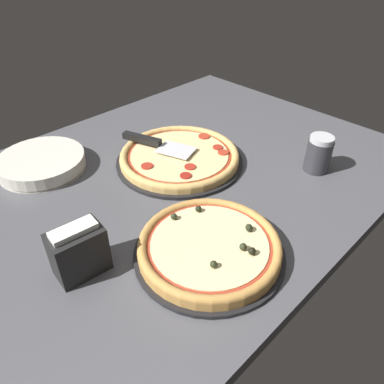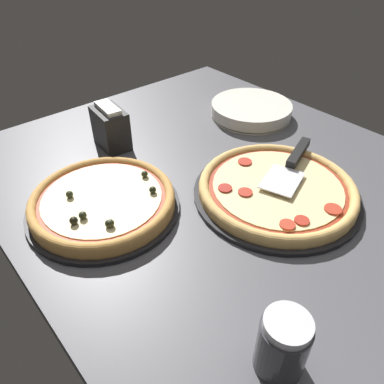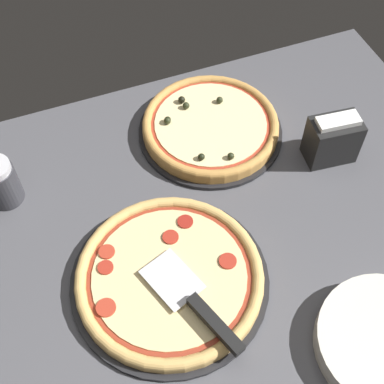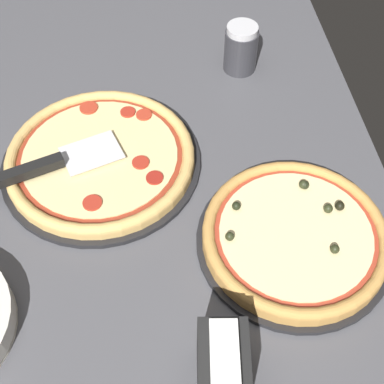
{
  "view_description": "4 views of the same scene",
  "coord_description": "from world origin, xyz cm",
  "px_view_note": "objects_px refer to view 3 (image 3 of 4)",
  "views": [
    {
      "loc": [
        59.87,
        67.04,
        60.81
      ],
      "look_at": [
        5.44,
        12.18,
        3.0
      ],
      "focal_mm": 35.0,
      "sensor_mm": 36.0,
      "label": 1
    },
    {
      "loc": [
        -43.89,
        54.66,
        54.0
      ],
      "look_at": [
        5.44,
        12.18,
        3.0
      ],
      "focal_mm": 35.0,
      "sensor_mm": 36.0,
      "label": 2
    },
    {
      "loc": [
        -17.76,
        -48.05,
        93.68
      ],
      "look_at": [
        5.44,
        12.18,
        3.0
      ],
      "focal_mm": 50.0,
      "sensor_mm": 36.0,
      "label": 3
    },
    {
      "loc": [
        63.42,
        5.63,
        78.01
      ],
      "look_at": [
        5.44,
        12.18,
        3.0
      ],
      "focal_mm": 50.0,
      "sensor_mm": 36.0,
      "label": 4
    }
  ],
  "objects_px": {
    "pizza_front": "(169,276)",
    "parmesan_shaker": "(1,182)",
    "pizza_back": "(210,125)",
    "serving_spatula": "(204,312)",
    "napkin_holder": "(333,139)"
  },
  "relations": [
    {
      "from": "pizza_front",
      "to": "parmesan_shaker",
      "type": "xyz_separation_m",
      "value": [
        -0.26,
        0.31,
        0.03
      ]
    },
    {
      "from": "pizza_back",
      "to": "serving_spatula",
      "type": "bearing_deg",
      "value": -113.74
    },
    {
      "from": "serving_spatula",
      "to": "parmesan_shaker",
      "type": "bearing_deg",
      "value": 125.06
    },
    {
      "from": "parmesan_shaker",
      "to": "serving_spatula",
      "type": "bearing_deg",
      "value": -54.94
    },
    {
      "from": "serving_spatula",
      "to": "napkin_holder",
      "type": "xyz_separation_m",
      "value": [
        0.41,
        0.27,
        0.01
      ]
    },
    {
      "from": "pizza_back",
      "to": "parmesan_shaker",
      "type": "xyz_separation_m",
      "value": [
        -0.47,
        -0.01,
        0.03
      ]
    },
    {
      "from": "pizza_front",
      "to": "parmesan_shaker",
      "type": "distance_m",
      "value": 0.4
    },
    {
      "from": "pizza_front",
      "to": "napkin_holder",
      "type": "bearing_deg",
      "value": 20.88
    },
    {
      "from": "napkin_holder",
      "to": "parmesan_shaker",
      "type": "bearing_deg",
      "value": 168.31
    },
    {
      "from": "serving_spatula",
      "to": "parmesan_shaker",
      "type": "relative_size",
      "value": 2.21
    },
    {
      "from": "serving_spatula",
      "to": "pizza_front",
      "type": "bearing_deg",
      "value": 107.2
    },
    {
      "from": "serving_spatula",
      "to": "napkin_holder",
      "type": "relative_size",
      "value": 2.01
    },
    {
      "from": "pizza_back",
      "to": "napkin_holder",
      "type": "height_order",
      "value": "napkin_holder"
    },
    {
      "from": "serving_spatula",
      "to": "napkin_holder",
      "type": "bearing_deg",
      "value": 33.0
    },
    {
      "from": "pizza_back",
      "to": "serving_spatula",
      "type": "distance_m",
      "value": 0.46
    }
  ]
}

